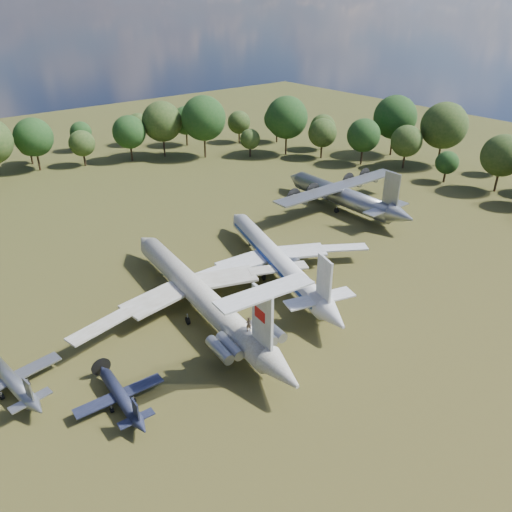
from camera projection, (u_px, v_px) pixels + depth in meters
ground at (200, 310)px, 71.19m from camera, size 300.00×300.00×0.00m
il62_airliner at (199, 298)px, 69.76m from camera, size 41.09×50.91×4.66m
tu104_jet at (276, 262)px, 79.35m from camera, size 43.21×50.52×4.32m
an12_transport at (342, 198)px, 103.59m from camera, size 33.11×36.90×4.80m
small_prop_west at (121, 399)px, 54.20m from camera, size 10.66×14.08×1.99m
small_prop_northwest at (12, 383)px, 56.14m from camera, size 13.66×17.26×2.32m
person_on_il62 at (248, 324)px, 58.54m from camera, size 0.76×0.56×1.92m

